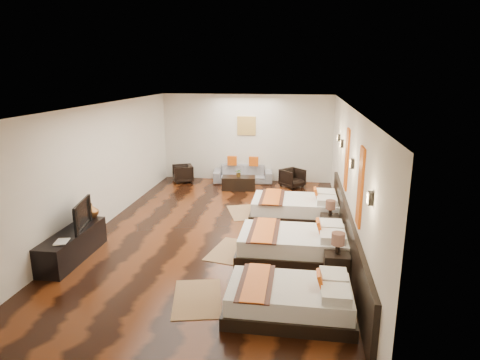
% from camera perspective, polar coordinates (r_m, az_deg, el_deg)
% --- Properties ---
extents(floor, '(5.50, 9.50, 0.01)m').
position_cam_1_polar(floor, '(9.41, -2.98, -7.21)').
color(floor, black).
rests_on(floor, ground).
extents(ceiling, '(5.50, 9.50, 0.01)m').
position_cam_1_polar(ceiling, '(8.76, -3.23, 10.03)').
color(ceiling, white).
rests_on(ceiling, floor).
extents(back_wall, '(5.50, 0.01, 2.80)m').
position_cam_1_polar(back_wall, '(13.59, 0.90, 5.76)').
color(back_wall, silver).
rests_on(back_wall, floor).
extents(left_wall, '(0.01, 9.50, 2.80)m').
position_cam_1_polar(left_wall, '(9.90, -18.90, 1.59)').
color(left_wall, silver).
rests_on(left_wall, floor).
extents(right_wall, '(0.01, 9.50, 2.80)m').
position_cam_1_polar(right_wall, '(8.87, 14.60, 0.45)').
color(right_wall, silver).
rests_on(right_wall, floor).
extents(headboard_panel, '(0.08, 6.60, 0.90)m').
position_cam_1_polar(headboard_panel, '(8.39, 14.45, -7.18)').
color(headboard_panel, black).
rests_on(headboard_panel, floor).
extents(bed_near, '(1.88, 1.18, 0.72)m').
position_cam_1_polar(bed_near, '(6.44, 6.94, -15.88)').
color(bed_near, black).
rests_on(bed_near, floor).
extents(bed_mid, '(2.10, 1.32, 0.80)m').
position_cam_1_polar(bed_mid, '(8.18, 7.39, -8.74)').
color(bed_mid, black).
rests_on(bed_mid, floor).
extents(bed_far, '(2.12, 1.33, 0.81)m').
position_cam_1_polar(bed_far, '(10.24, 7.67, -3.85)').
color(bed_far, black).
rests_on(bed_far, floor).
extents(nightstand_a, '(0.43, 0.43, 0.85)m').
position_cam_1_polar(nightstand_a, '(7.52, 13.07, -10.98)').
color(nightstand_a, black).
rests_on(nightstand_a, floor).
extents(nightstand_b, '(0.40, 0.40, 0.79)m').
position_cam_1_polar(nightstand_b, '(9.42, 12.15, -5.72)').
color(nightstand_b, black).
rests_on(nightstand_b, floor).
extents(jute_mat_near, '(0.99, 1.33, 0.01)m').
position_cam_1_polar(jute_mat_near, '(6.92, -5.84, -15.79)').
color(jute_mat_near, '#94714B').
rests_on(jute_mat_near, floor).
extents(jute_mat_mid, '(0.98, 1.33, 0.01)m').
position_cam_1_polar(jute_mat_mid, '(8.50, -1.18, -9.65)').
color(jute_mat_mid, '#94714B').
rests_on(jute_mat_mid, floor).
extents(jute_mat_far, '(1.10, 1.38, 0.01)m').
position_cam_1_polar(jute_mat_far, '(10.69, 0.64, -4.44)').
color(jute_mat_far, '#94714B').
rests_on(jute_mat_far, floor).
extents(tv_console, '(0.50, 1.80, 0.55)m').
position_cam_1_polar(tv_console, '(8.69, -21.92, -8.28)').
color(tv_console, black).
rests_on(tv_console, floor).
extents(tv, '(0.31, 0.96, 0.55)m').
position_cam_1_polar(tv, '(8.64, -21.31, -4.45)').
color(tv, black).
rests_on(tv, tv_console).
extents(book, '(0.28, 0.34, 0.03)m').
position_cam_1_polar(book, '(8.17, -23.95, -7.76)').
color(book, black).
rests_on(book, tv_console).
extents(figurine, '(0.38, 0.38, 0.30)m').
position_cam_1_polar(figurine, '(9.21, -19.64, -3.94)').
color(figurine, brown).
rests_on(figurine, tv_console).
extents(sofa, '(1.95, 0.96, 0.55)m').
position_cam_1_polar(sofa, '(13.53, 0.39, 0.86)').
color(sofa, gray).
rests_on(sofa, floor).
extents(armchair_left, '(0.82, 0.81, 0.57)m').
position_cam_1_polar(armchair_left, '(13.64, -7.84, 0.88)').
color(armchair_left, black).
rests_on(armchair_left, floor).
extents(armchair_right, '(0.88, 0.88, 0.57)m').
position_cam_1_polar(armchair_right, '(13.05, 7.17, 0.27)').
color(armchair_right, black).
rests_on(armchair_right, floor).
extents(coffee_table, '(1.04, 0.60, 0.40)m').
position_cam_1_polar(coffee_table, '(12.70, -0.17, -0.41)').
color(coffee_table, black).
rests_on(coffee_table, floor).
extents(table_plant, '(0.23, 0.20, 0.25)m').
position_cam_1_polar(table_plant, '(12.60, -0.16, 1.00)').
color(table_plant, '#2A5D1F').
rests_on(table_plant, coffee_table).
extents(orange_panel_a, '(0.04, 0.40, 1.30)m').
position_cam_1_polar(orange_panel_a, '(6.96, 16.14, -0.95)').
color(orange_panel_a, '#D86014').
rests_on(orange_panel_a, right_wall).
extents(orange_panel_b, '(0.04, 0.40, 1.30)m').
position_cam_1_polar(orange_panel_b, '(9.09, 14.41, 2.75)').
color(orange_panel_b, '#D86014').
rests_on(orange_panel_b, right_wall).
extents(sconce_near, '(0.07, 0.12, 0.18)m').
position_cam_1_polar(sconce_near, '(5.87, 17.34, -2.40)').
color(sconce_near, black).
rests_on(sconce_near, right_wall).
extents(sconce_mid, '(0.07, 0.12, 0.18)m').
position_cam_1_polar(sconce_mid, '(7.99, 15.05, 2.20)').
color(sconce_mid, black).
rests_on(sconce_mid, right_wall).
extents(sconce_far, '(0.07, 0.12, 0.18)m').
position_cam_1_polar(sconce_far, '(10.14, 13.72, 4.86)').
color(sconce_far, black).
rests_on(sconce_far, right_wall).
extents(sconce_lounge, '(0.07, 0.12, 0.18)m').
position_cam_1_polar(sconce_lounge, '(11.02, 13.32, 5.64)').
color(sconce_lounge, black).
rests_on(sconce_lounge, right_wall).
extents(gold_artwork, '(0.60, 0.04, 0.60)m').
position_cam_1_polar(gold_artwork, '(13.51, 0.90, 7.43)').
color(gold_artwork, '#AD873F').
rests_on(gold_artwork, back_wall).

